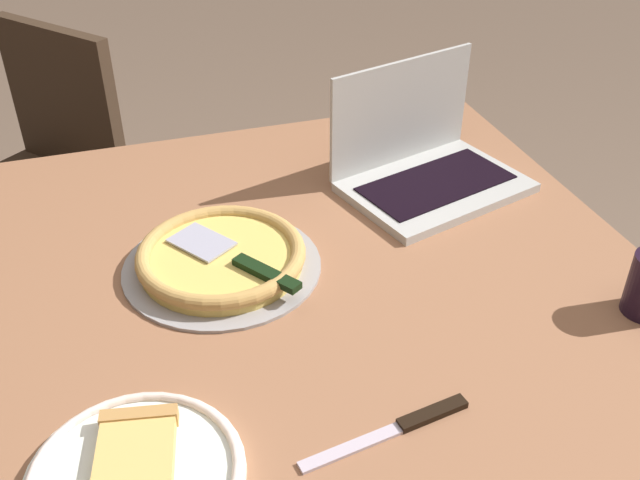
{
  "coord_description": "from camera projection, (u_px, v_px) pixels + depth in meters",
  "views": [
    {
      "loc": [
        -0.88,
        0.3,
        1.47
      ],
      "look_at": [
        0.07,
        -0.0,
        0.78
      ],
      "focal_mm": 40.66,
      "sensor_mm": 36.0,
      "label": 1
    }
  ],
  "objects": [
    {
      "name": "laptop",
      "position": [
        425.0,
        162.0,
        1.44
      ],
      "size": [
        0.33,
        0.39,
        0.23
      ],
      "color": "#B7B7B4",
      "rests_on": "dining_table"
    },
    {
      "name": "dining_table",
      "position": [
        330.0,
        325.0,
        1.23
      ],
      "size": [
        1.23,
        1.1,
        0.74
      ],
      "color": "#976344",
      "rests_on": "ground_plane"
    },
    {
      "name": "pizza_plate",
      "position": [
        135.0,
        473.0,
        0.87
      ],
      "size": [
        0.27,
        0.27,
        0.04
      ],
      "color": "white",
      "rests_on": "dining_table"
    },
    {
      "name": "chair_near",
      "position": [
        42.0,
        174.0,
        1.93
      ],
      "size": [
        0.58,
        0.58,
        0.89
      ],
      "color": "#3C2C1E",
      "rests_on": "ground_plane"
    },
    {
      "name": "table_knife",
      "position": [
        403.0,
        426.0,
        0.94
      ],
      "size": [
        0.06,
        0.24,
        0.01
      ],
      "color": "#C2B4C5",
      "rests_on": "dining_table"
    },
    {
      "name": "pizza_tray",
      "position": [
        222.0,
        258.0,
        1.22
      ],
      "size": [
        0.34,
        0.34,
        0.04
      ],
      "color": "#9A979A",
      "rests_on": "dining_table"
    }
  ]
}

